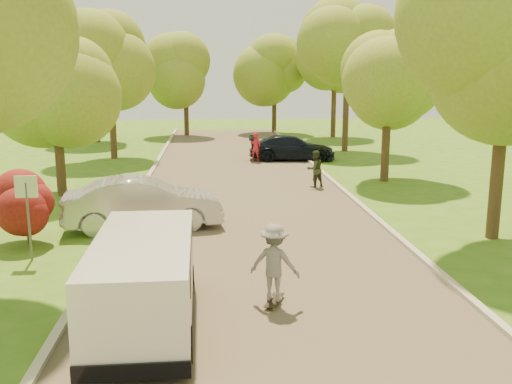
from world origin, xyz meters
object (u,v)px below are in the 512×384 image
object	(u,v)px
silver_sedan	(143,203)
dark_sedan	(292,148)
street_sign	(27,200)
person_olive	(315,169)
longboard	(274,300)
person_striped	(256,147)
skateboarder	(274,262)
minivan	(144,280)

from	to	relation	value
silver_sedan	dark_sedan	world-z (taller)	silver_sedan
street_sign	person_olive	distance (m)	12.51
silver_sedan	longboard	size ratio (longest dim) A/B	5.60
street_sign	silver_sedan	bearing A→B (deg)	49.06
silver_sedan	person_striped	distance (m)	13.83
skateboarder	person_olive	size ratio (longest dim) A/B	1.03
dark_sedan	skateboarder	size ratio (longest dim) A/B	2.93
silver_sedan	person_striped	bearing A→B (deg)	-26.42
minivan	dark_sedan	xyz separation A→B (m)	(5.74, 20.54, -0.21)
minivan	longboard	size ratio (longest dim) A/B	5.38
silver_sedan	person_striped	size ratio (longest dim) A/B	2.98
street_sign	minivan	xyz separation A→B (m)	(3.28, -4.06, -0.68)
minivan	dark_sedan	size ratio (longest dim) A/B	0.97
silver_sedan	person_olive	size ratio (longest dim) A/B	3.06
dark_sedan	minivan	bearing A→B (deg)	169.90
silver_sedan	minivan	bearing A→B (deg)	178.96
longboard	person_striped	bearing A→B (deg)	-72.12
person_striped	longboard	bearing A→B (deg)	107.93
dark_sedan	silver_sedan	bearing A→B (deg)	159.90
longboard	person_olive	world-z (taller)	person_olive
minivan	dark_sedan	distance (m)	21.33
street_sign	person_striped	distance (m)	17.44
dark_sedan	skateboarder	bearing A→B (deg)	176.27
person_olive	silver_sedan	bearing A→B (deg)	18.92
street_sign	person_olive	world-z (taller)	street_sign
dark_sedan	person_olive	distance (m)	7.70
minivan	person_striped	bearing A→B (deg)	78.59
silver_sedan	street_sign	bearing A→B (deg)	131.58
dark_sedan	person_olive	xyz separation A→B (m)	(-0.16, -7.70, 0.10)
street_sign	skateboarder	size ratio (longest dim) A/B	1.36
minivan	person_olive	size ratio (longest dim) A/B	2.94
dark_sedan	street_sign	bearing A→B (deg)	156.82
silver_sedan	longboard	world-z (taller)	silver_sedan
minivan	person_striped	xyz separation A→B (m)	(3.70, 20.02, -0.09)
person_striped	person_olive	distance (m)	7.41
person_striped	person_olive	bearing A→B (deg)	126.11
dark_sedan	skateboarder	distance (m)	20.06
silver_sedan	person_striped	xyz separation A→B (m)	(4.49, 13.08, 0.01)
silver_sedan	dark_sedan	xyz separation A→B (m)	(6.52, 13.60, -0.10)
silver_sedan	longboard	xyz separation A→B (m)	(3.30, -6.20, -0.69)
dark_sedan	person_striped	xyz separation A→B (m)	(-2.03, -0.52, 0.12)
longboard	person_olive	xyz separation A→B (m)	(3.06, 12.11, 0.68)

